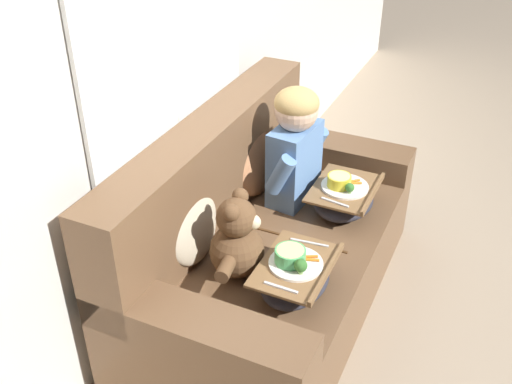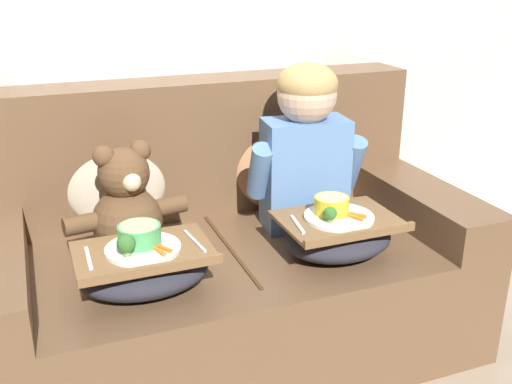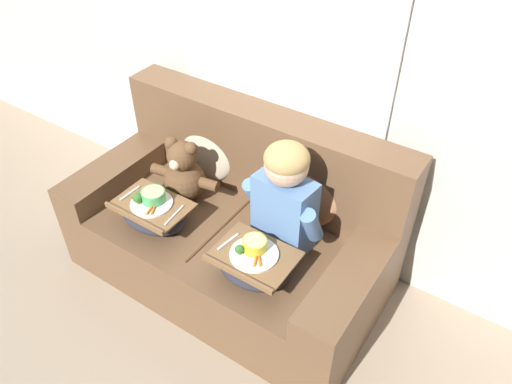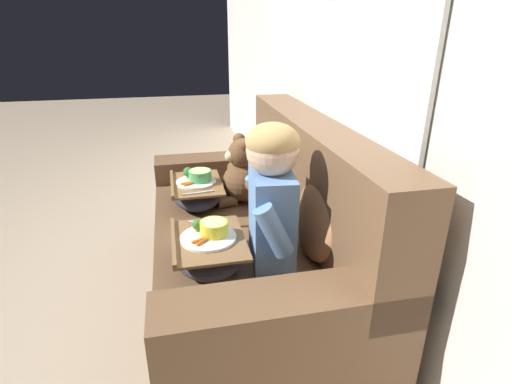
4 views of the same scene
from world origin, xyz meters
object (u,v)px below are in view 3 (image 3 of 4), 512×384
at_px(couch, 236,227).
at_px(lap_tray_teddy, 153,212).
at_px(throw_pillow_behind_child, 306,190).
at_px(throw_pillow_behind_teddy, 208,150).
at_px(lap_tray_child, 254,263).
at_px(child_figure, 285,192).
at_px(teddy_bear, 184,174).

distance_m(couch, lap_tray_teddy, 0.48).
bearing_deg(throw_pillow_behind_child, throw_pillow_behind_teddy, 180.00).
distance_m(couch, lap_tray_child, 0.48).
relative_size(throw_pillow_behind_child, child_figure, 0.72).
relative_size(throw_pillow_behind_child, lap_tray_teddy, 1.08).
height_order(couch, lap_tray_teddy, couch).
distance_m(couch, throw_pillow_behind_teddy, 0.49).
bearing_deg(child_figure, lap_tray_teddy, -157.74).
height_order(couch, lap_tray_child, couch).
height_order(teddy_bear, lap_tray_child, teddy_bear).
height_order(teddy_bear, lap_tray_teddy, teddy_bear).
relative_size(couch, lap_tray_child, 4.46).
xyz_separation_m(throw_pillow_behind_child, lap_tray_teddy, (-0.66, -0.49, -0.12)).
height_order(couch, throw_pillow_behind_teddy, couch).
distance_m(throw_pillow_behind_teddy, teddy_bear, 0.23).
distance_m(throw_pillow_behind_teddy, lap_tray_child, 0.83).
xyz_separation_m(child_figure, lap_tray_teddy, (-0.66, -0.27, -0.26)).
bearing_deg(couch, child_figure, -4.76).
bearing_deg(throw_pillow_behind_teddy, child_figure, -18.60).
bearing_deg(throw_pillow_behind_teddy, throw_pillow_behind_child, 0.00).
bearing_deg(throw_pillow_behind_child, couch, -149.47).
bearing_deg(child_figure, throw_pillow_behind_teddy, 161.40).
bearing_deg(child_figure, couch, 175.24).
bearing_deg(child_figure, lap_tray_child, -90.23).
bearing_deg(couch, lap_tray_child, -42.18).
relative_size(teddy_bear, lap_tray_child, 1.08).
bearing_deg(lap_tray_teddy, child_figure, 22.26).
xyz_separation_m(throw_pillow_behind_teddy, child_figure, (0.66, -0.22, 0.14)).
height_order(throw_pillow_behind_child, throw_pillow_behind_teddy, throw_pillow_behind_child).
bearing_deg(lap_tray_teddy, throw_pillow_behind_child, 36.70).
xyz_separation_m(couch, throw_pillow_behind_child, (0.33, 0.20, 0.30)).
distance_m(child_figure, lap_tray_teddy, 0.76).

